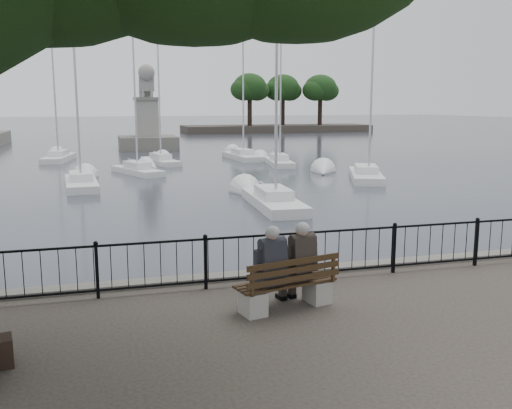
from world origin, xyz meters
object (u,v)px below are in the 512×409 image
object	(u,v)px
bench	(287,290)
person_left	(268,271)
person_right	(297,266)
lion_monument	(147,128)

from	to	relation	value
bench	person_left	size ratio (longest dim) A/B	1.24
person_right	lion_monument	xyz separation A→B (m)	(1.60, 48.72, 0.37)
bench	person_left	distance (m)	0.50
bench	lion_monument	world-z (taller)	lion_monument
person_left	person_right	bearing A→B (deg)	13.04
person_right	lion_monument	world-z (taller)	lion_monument
bench	person_right	bearing A→B (deg)	34.01
person_right	bench	bearing A→B (deg)	-145.99
lion_monument	person_left	bearing A→B (deg)	-92.56
bench	lion_monument	distance (m)	48.93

